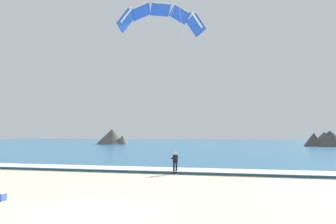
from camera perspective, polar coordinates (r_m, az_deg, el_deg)
name	(u,v)px	position (r m, az deg, el deg)	size (l,w,h in m)	color
ground_plane	(89,212)	(13.07, -14.48, -17.59)	(200.00, 200.00, 0.00)	beige
sea	(213,144)	(83.32, 8.48, -5.96)	(200.00, 120.00, 0.20)	teal
surf_foam	(163,169)	(24.90, -0.93, -10.61)	(200.00, 2.53, 0.04)	white
surfboard	(175,174)	(23.68, 1.35, -11.43)	(1.04, 1.44, 0.09)	white
kitesurfer	(175,162)	(23.60, 1.33, -9.22)	(0.67, 0.67, 1.69)	black
kite_primary	(161,16)	(32.62, -1.32, 17.49)	(8.38, 8.16, 15.17)	blue
headland_right	(326,139)	(76.21, 27.41, -4.52)	(9.90, 9.15, 3.64)	#47423D
headland_left	(113,137)	(81.91, -10.23, -4.65)	(9.23, 8.61, 4.16)	#56514C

